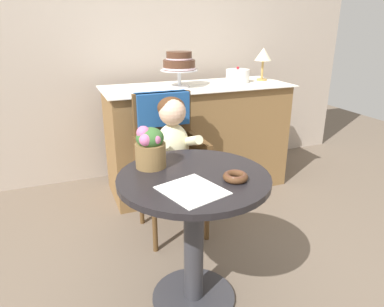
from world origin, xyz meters
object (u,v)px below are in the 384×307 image
at_px(wicker_chair, 167,141).
at_px(flower_vase, 150,146).
at_px(round_layer_cake, 238,76).
at_px(table_lamp, 263,56).
at_px(cafe_table, 194,215).
at_px(tiered_cake_stand, 179,63).
at_px(donut_front, 235,176).
at_px(seated_child, 174,143).

distance_m(wicker_chair, flower_vase, 0.67).
bearing_deg(round_layer_cake, table_lamp, 1.73).
distance_m(cafe_table, table_lamp, 1.90).
height_order(wicker_chair, tiered_cake_stand, tiered_cake_stand).
height_order(wicker_chair, round_layer_cake, round_layer_cake).
bearing_deg(round_layer_cake, cafe_table, -125.11).
bearing_deg(donut_front, flower_vase, 136.84).
bearing_deg(wicker_chair, tiered_cake_stand, 68.56).
distance_m(cafe_table, tiered_cake_stand, 1.48).
bearing_deg(tiered_cake_stand, table_lamp, 3.29).
distance_m(flower_vase, round_layer_cake, 1.61).
xyz_separation_m(donut_front, flower_vase, (-0.31, 0.29, 0.09)).
relative_size(donut_front, tiered_cake_stand, 0.38).
height_order(cafe_table, round_layer_cake, round_layer_cake).
relative_size(cafe_table, seated_child, 0.99).
bearing_deg(donut_front, round_layer_cake, 61.66).
height_order(seated_child, tiered_cake_stand, tiered_cake_stand).
xyz_separation_m(wicker_chair, table_lamp, (1.08, 0.59, 0.48)).
bearing_deg(flower_vase, donut_front, -43.16).
relative_size(tiered_cake_stand, round_layer_cake, 1.48).
distance_m(wicker_chair, seated_child, 0.16).
xyz_separation_m(cafe_table, wicker_chair, (0.11, 0.76, 0.13)).
bearing_deg(cafe_table, seated_child, 79.90).
relative_size(seated_child, round_layer_cake, 3.59).
relative_size(seated_child, flower_vase, 3.43).
height_order(flower_vase, round_layer_cake, round_layer_cake).
relative_size(seated_child, donut_front, 6.37).
bearing_deg(table_lamp, wicker_chair, -151.50).
bearing_deg(round_layer_cake, wicker_chair, -145.12).
height_order(flower_vase, tiered_cake_stand, tiered_cake_stand).
xyz_separation_m(seated_child, tiered_cake_stand, (0.28, 0.70, 0.41)).
distance_m(donut_front, table_lamp, 1.83).
height_order(wicker_chair, donut_front, wicker_chair).
relative_size(cafe_table, donut_front, 6.31).
distance_m(wicker_chair, tiered_cake_stand, 0.76).
bearing_deg(seated_child, table_lamp, 34.47).
height_order(seated_child, donut_front, seated_child).
bearing_deg(wicker_chair, round_layer_cake, 41.12).
relative_size(cafe_table, round_layer_cake, 3.56).
height_order(cafe_table, flower_vase, flower_vase).
bearing_deg(cafe_table, wicker_chair, 81.94).
relative_size(donut_front, table_lamp, 0.40).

